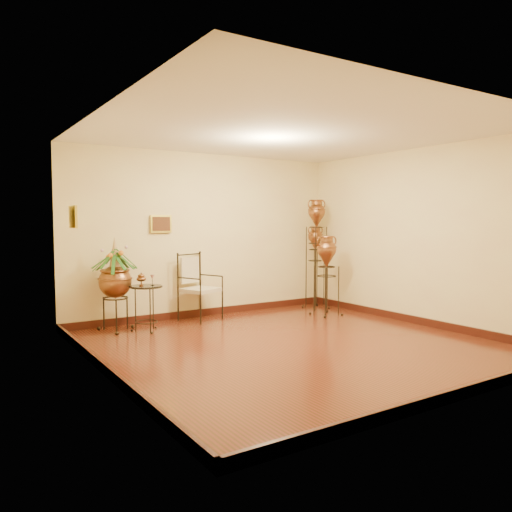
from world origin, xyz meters
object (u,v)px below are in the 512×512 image
amphora_tall (316,253)px  side_table (146,307)px  amphora_mid (315,266)px  armchair (200,287)px  planter_urn (115,278)px

amphora_tall → side_table: size_ratio=2.38×
amphora_mid → side_table: (-3.50, -0.31, -0.43)m
side_table → amphora_mid: bearing=5.0°
armchair → side_table: size_ratio=1.28×
amphora_tall → side_table: 3.48m
armchair → side_table: bearing=175.1°
amphora_tall → planter_urn: amphora_tall is taller
amphora_mid → armchair: size_ratio=1.41×
amphora_tall → side_table: bearing=-177.3°
armchair → side_table: armchair is taller
amphora_mid → armchair: amphora_mid is taller
planter_urn → amphora_tall: bearing=-1.7°
planter_urn → side_table: size_ratio=1.66×
amphora_mid → armchair: 2.46m
planter_urn → armchair: bearing=1.4°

